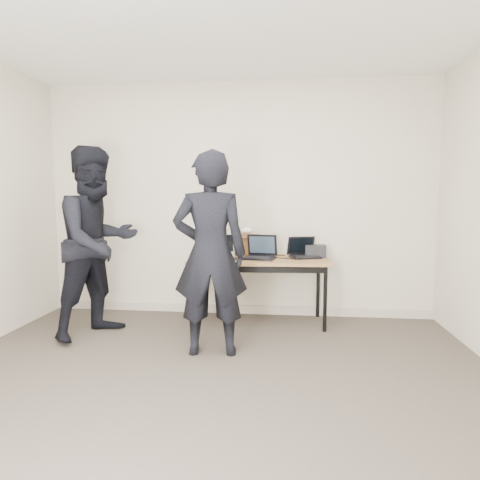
# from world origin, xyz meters

# --- Properties ---
(room) EXTENTS (4.60, 4.60, 2.80)m
(room) POSITION_xyz_m (0.00, 0.00, 1.35)
(room) COLOR #453D34
(room) RESTS_ON ground
(desk) EXTENTS (1.53, 0.72, 0.72)m
(desk) POSITION_xyz_m (0.27, 1.89, 0.66)
(desk) COLOR olive
(desk) RESTS_ON ground
(laptop_beige) EXTENTS (0.36, 0.36, 0.27)m
(laptop_beige) POSITION_xyz_m (-0.17, 1.87, 0.77)
(laptop_beige) COLOR beige
(laptop_beige) RESTS_ON desk
(laptop_center) EXTENTS (0.38, 0.37, 0.25)m
(laptop_center) POSITION_xyz_m (0.29, 1.90, 0.78)
(laptop_center) COLOR black
(laptop_center) RESTS_ON desk
(laptop_right) EXTENTS (0.38, 0.37, 0.23)m
(laptop_right) POSITION_xyz_m (0.76, 2.02, 0.77)
(laptop_right) COLOR black
(laptop_right) RESTS_ON desk
(leather_satchel) EXTENTS (0.37, 0.19, 0.25)m
(leather_satchel) POSITION_xyz_m (0.09, 2.12, 0.85)
(leather_satchel) COLOR #5C3418
(leather_satchel) RESTS_ON desk
(tissue) EXTENTS (0.14, 0.12, 0.08)m
(tissue) POSITION_xyz_m (0.12, 2.12, 1.00)
(tissue) COLOR white
(tissue) RESTS_ON leather_satchel
(equipment_box) EXTENTS (0.24, 0.20, 0.13)m
(equipment_box) POSITION_xyz_m (0.90, 2.08, 0.79)
(equipment_box) COLOR black
(equipment_box) RESTS_ON desk
(power_brick) EXTENTS (0.08, 0.06, 0.03)m
(power_brick) POSITION_xyz_m (0.05, 1.72, 0.73)
(power_brick) COLOR black
(power_brick) RESTS_ON desk
(cables) EXTENTS (0.94, 0.44, 0.01)m
(cables) POSITION_xyz_m (0.46, 1.93, 0.72)
(cables) COLOR black
(cables) RESTS_ON desk
(person_typist) EXTENTS (0.70, 0.50, 1.78)m
(person_typist) POSITION_xyz_m (-0.10, 0.98, 0.89)
(person_typist) COLOR black
(person_typist) RESTS_ON ground
(person_observer) EXTENTS (1.07, 1.14, 1.88)m
(person_observer) POSITION_xyz_m (-1.30, 1.36, 0.94)
(person_observer) COLOR black
(person_observer) RESTS_ON ground
(baseboard) EXTENTS (4.50, 0.03, 0.10)m
(baseboard) POSITION_xyz_m (0.00, 2.23, 0.05)
(baseboard) COLOR #B5A896
(baseboard) RESTS_ON ground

